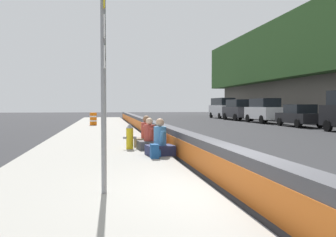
{
  "coord_description": "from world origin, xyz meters",
  "views": [
    {
      "loc": [
        -5.91,
        2.38,
        1.64
      ],
      "look_at": [
        6.61,
        0.15,
        1.17
      ],
      "focal_mm": 38.43,
      "sensor_mm": 36.0,
      "label": 1
    }
  ],
  "objects": [
    {
      "name": "ground_plane",
      "position": [
        0.0,
        0.0,
        0.0
      ],
      "size": [
        160.0,
        160.0,
        0.0
      ],
      "primitive_type": "plane",
      "color": "#2B2B2D",
      "rests_on": "ground"
    },
    {
      "name": "sidewalk_strip",
      "position": [
        0.0,
        2.65,
        0.07
      ],
      "size": [
        80.0,
        4.4,
        0.14
      ],
      "primitive_type": "cube",
      "color": "gray",
      "rests_on": "ground_plane"
    },
    {
      "name": "jersey_barrier",
      "position": [
        0.0,
        0.0,
        0.42
      ],
      "size": [
        76.0,
        0.45,
        0.85
      ],
      "color": "#47474C",
      "rests_on": "ground_plane"
    },
    {
      "name": "route_sign_post",
      "position": [
        0.27,
        2.38,
        2.23
      ],
      "size": [
        0.44,
        0.09,
        3.6
      ],
      "color": "gray",
      "rests_on": "sidewalk_strip"
    },
    {
      "name": "fire_hydrant",
      "position": [
        6.43,
        1.52,
        0.59
      ],
      "size": [
        0.26,
        0.46,
        0.88
      ],
      "color": "gold",
      "rests_on": "sidewalk_strip"
    },
    {
      "name": "seated_person_foreground",
      "position": [
        4.76,
        0.73,
        0.49
      ],
      "size": [
        0.78,
        0.88,
        1.11
      ],
      "color": "#23284C",
      "rests_on": "sidewalk_strip"
    },
    {
      "name": "seated_person_middle",
      "position": [
        6.23,
        0.87,
        0.48
      ],
      "size": [
        0.74,
        0.84,
        1.08
      ],
      "color": "#424247",
      "rests_on": "sidewalk_strip"
    },
    {
      "name": "seated_person_rear",
      "position": [
        7.17,
        0.86,
        0.49
      ],
      "size": [
        0.87,
        0.95,
        1.13
      ],
      "color": "#706651",
      "rests_on": "sidewalk_strip"
    },
    {
      "name": "backpack",
      "position": [
        4.15,
        0.97,
        0.33
      ],
      "size": [
        0.32,
        0.28,
        0.4
      ],
      "color": "navy",
      "rests_on": "sidewalk_strip"
    },
    {
      "name": "construction_barrel",
      "position": [
        21.83,
        3.2,
        0.62
      ],
      "size": [
        0.54,
        0.54,
        0.95
      ],
      "color": "orange",
      "rests_on": "sidewalk_strip"
    },
    {
      "name": "parked_car_fourth",
      "position": [
        19.29,
        -12.27,
        0.86
      ],
      "size": [
        4.56,
        2.07,
        1.71
      ],
      "color": "black",
      "rests_on": "ground_plane"
    },
    {
      "name": "parked_car_midline",
      "position": [
        25.32,
        -12.23,
        1.18
      ],
      "size": [
        4.81,
        2.08,
        2.28
      ],
      "color": "silver",
      "rests_on": "ground_plane"
    },
    {
      "name": "parked_car_far",
      "position": [
        31.51,
        -12.08,
        1.18
      ],
      "size": [
        4.85,
        2.17,
        2.28
      ],
      "color": "#28282D",
      "rests_on": "ground_plane"
    },
    {
      "name": "parked_car_farther",
      "position": [
        37.5,
        -12.32,
        1.35
      ],
      "size": [
        5.15,
        2.2,
        2.56
      ],
      "color": "silver",
      "rests_on": "ground_plane"
    }
  ]
}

